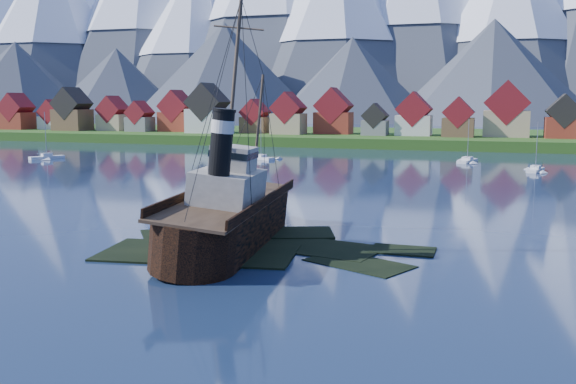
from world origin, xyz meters
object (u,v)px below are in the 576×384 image
(tugboat_wreck, at_px, (233,213))
(sailboat_d, at_px, (535,170))
(sailboat_e, at_px, (467,161))
(sailboat_c, at_px, (261,158))
(sailboat_b, at_px, (47,158))

(tugboat_wreck, bearing_deg, sailboat_d, 60.95)
(sailboat_d, xyz_separation_m, sailboat_e, (-13.84, 16.09, -0.01))
(sailboat_c, bearing_deg, sailboat_b, 136.72)
(sailboat_b, bearing_deg, sailboat_e, 44.39)
(sailboat_b, xyz_separation_m, sailboat_c, (50.10, 14.98, -0.05))
(sailboat_d, bearing_deg, sailboat_e, 146.17)
(sailboat_b, distance_m, sailboat_c, 52.30)
(sailboat_c, distance_m, sailboat_e, 48.50)
(sailboat_c, bearing_deg, sailboat_e, -50.75)
(sailboat_e, bearing_deg, sailboat_d, -34.56)
(sailboat_c, distance_m, sailboat_d, 62.28)
(tugboat_wreck, xyz_separation_m, sailboat_b, (-79.21, 71.94, -2.80))
(tugboat_wreck, bearing_deg, sailboat_c, 102.01)
(sailboat_d, bearing_deg, sailboat_b, -161.15)
(sailboat_c, bearing_deg, sailboat_d, -67.63)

